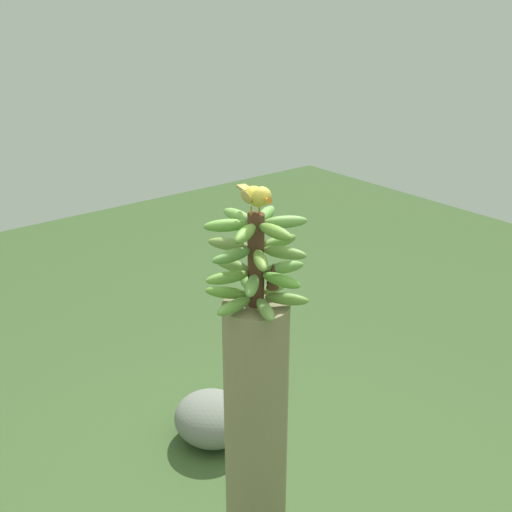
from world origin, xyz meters
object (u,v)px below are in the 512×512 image
object	(u,v)px
banana_tree	(256,457)
banana_bunch	(257,261)
perched_bird	(257,196)
garden_rock	(212,418)

from	to	relation	value
banana_tree	banana_bunch	distance (m)	0.66
banana_tree	banana_bunch	world-z (taller)	banana_bunch
banana_tree	perched_bird	xyz separation A→B (m)	(0.01, 0.01, 0.85)
perched_bird	garden_rock	world-z (taller)	perched_bird
perched_bird	garden_rock	size ratio (longest dim) A/B	0.53
banana_tree	garden_rock	xyz separation A→B (m)	(-0.30, -0.70, -0.42)
banana_bunch	garden_rock	xyz separation A→B (m)	(-0.30, -0.70, -1.08)
banana_bunch	perched_bird	world-z (taller)	perched_bird
perched_bird	garden_rock	distance (m)	1.48
banana_tree	garden_rock	distance (m)	0.87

